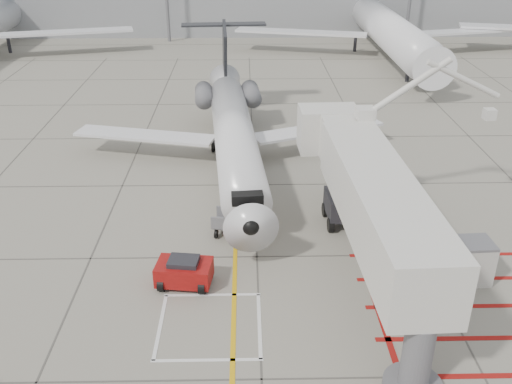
{
  "coord_description": "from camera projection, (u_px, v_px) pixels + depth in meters",
  "views": [
    {
      "loc": [
        -0.5,
        -19.2,
        15.07
      ],
      "look_at": [
        0.0,
        6.0,
        2.5
      ],
      "focal_mm": 40.0,
      "sensor_mm": 36.0,
      "label": 1
    }
  ],
  "objects": [
    {
      "name": "baggage_cart",
      "position": [
        234.0,
        223.0,
        29.1
      ],
      "size": [
        2.28,
        1.68,
        1.3
      ],
      "primitive_type": null,
      "rotation": [
        0.0,
        0.0,
        -0.2
      ],
      "color": "slate",
      "rests_on": "ground_plane"
    },
    {
      "name": "ground_plane",
      "position": [
        259.0,
        309.0,
        23.91
      ],
      "size": [
        260.0,
        260.0,
        0.0
      ],
      "primitive_type": "plane",
      "color": "gray",
      "rests_on": "ground"
    },
    {
      "name": "jet_bridge",
      "position": [
        378.0,
        215.0,
        23.83
      ],
      "size": [
        9.18,
        18.2,
        7.15
      ],
      "primitive_type": null,
      "rotation": [
        0.0,
        0.0,
        0.04
      ],
      "color": "silver",
      "rests_on": "ground_plane"
    },
    {
      "name": "bg_aircraft_c",
      "position": [
        387.0,
        4.0,
        62.84
      ],
      "size": [
        33.57,
        37.3,
        11.19
      ],
      "primitive_type": null,
      "color": "silver",
      "rests_on": "ground_plane"
    },
    {
      "name": "ground_power_unit",
      "position": [
        462.0,
        261.0,
        25.37
      ],
      "size": [
        2.56,
        1.58,
        1.97
      ],
      "primitive_type": null,
      "rotation": [
        0.0,
        0.0,
        0.05
      ],
      "color": "#B9B7B0",
      "rests_on": "ground_plane"
    },
    {
      "name": "regional_jet",
      "position": [
        236.0,
        124.0,
        33.76
      ],
      "size": [
        23.81,
        29.02,
        7.19
      ],
      "primitive_type": null,
      "rotation": [
        0.0,
        0.0,
        0.08
      ],
      "color": "silver",
      "rests_on": "ground_plane"
    },
    {
      "name": "cone_nose",
      "position": [
        231.0,
        228.0,
        29.46
      ],
      "size": [
        0.35,
        0.35,
        0.48
      ],
      "primitive_type": "cone",
      "color": "#F33E0C",
      "rests_on": "ground_plane"
    },
    {
      "name": "pushback_tug",
      "position": [
        184.0,
        271.0,
        25.18
      ],
      "size": [
        2.59,
        1.81,
        1.41
      ],
      "primitive_type": null,
      "rotation": [
        0.0,
        0.0,
        -0.13
      ],
      "color": "maroon",
      "rests_on": "ground_plane"
    },
    {
      "name": "cone_side",
      "position": [
        270.0,
        229.0,
        29.47
      ],
      "size": [
        0.32,
        0.32,
        0.45
      ],
      "primitive_type": "cone",
      "color": "#E25B0B",
      "rests_on": "ground_plane"
    }
  ]
}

